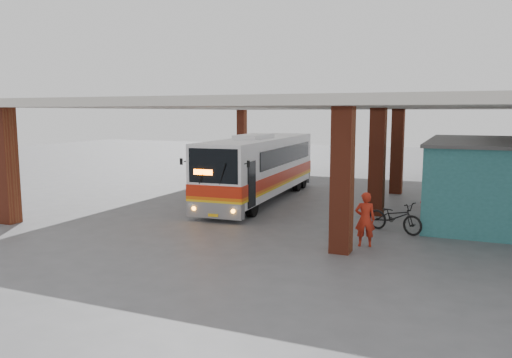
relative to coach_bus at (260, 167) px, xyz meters
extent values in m
plane|color=#515154|center=(2.69, -4.35, -1.58)|extent=(90.00, 90.00, 0.00)
cube|color=maroon|center=(5.69, -7.35, 0.60)|extent=(0.60, 0.60, 4.35)
cube|color=maroon|center=(5.69, -1.35, 0.60)|extent=(0.60, 0.60, 4.35)
cube|color=maroon|center=(5.69, 4.65, 0.60)|extent=(0.60, 0.60, 4.35)
cube|color=maroon|center=(-6.81, -8.35, 0.60)|extent=(0.60, 0.60, 4.35)
cube|color=maroon|center=(-6.81, 12.65, 0.60)|extent=(0.60, 0.60, 4.35)
cube|color=beige|center=(3.19, 2.15, 2.92)|extent=(21.00, 23.00, 0.30)
cube|color=#2A6869|center=(10.19, -0.35, -0.08)|extent=(5.00, 8.00, 3.00)
cube|color=#4E4E4E|center=(10.19, -0.35, 1.47)|extent=(5.20, 8.20, 0.12)
cube|color=#153A39|center=(7.67, -1.85, -0.53)|extent=(0.08, 0.95, 2.10)
cube|color=black|center=(7.67, 1.15, 0.22)|extent=(0.08, 1.20, 1.00)
cube|color=black|center=(7.64, 1.15, 0.22)|extent=(0.04, 1.30, 1.10)
cube|color=white|center=(0.00, 0.03, 0.13)|extent=(2.91, 10.94, 2.52)
cube|color=white|center=(0.05, -0.87, 1.49)|extent=(1.24, 2.77, 0.23)
cube|color=gray|center=(0.32, -5.21, -1.08)|extent=(2.29, 0.50, 0.63)
cube|color=red|center=(0.00, 0.03, -0.36)|extent=(2.95, 10.94, 0.45)
cube|color=orange|center=(0.00, 0.03, -0.65)|extent=(2.95, 10.94, 0.12)
cube|color=yellow|center=(0.00, 0.03, -0.75)|extent=(2.95, 10.94, 0.09)
cube|color=black|center=(0.33, -5.33, 0.60)|extent=(2.01, 0.22, 1.31)
cube|color=black|center=(-1.18, 0.68, 0.58)|extent=(0.54, 8.10, 0.81)
cube|color=black|center=(1.09, 0.82, 0.58)|extent=(0.54, 8.10, 0.81)
cube|color=#FF5905|center=(-0.08, -5.41, 0.36)|extent=(0.77, 0.10, 0.20)
sphere|color=orange|center=(-0.48, -5.45, -1.06)|extent=(0.16, 0.16, 0.16)
sphere|color=orange|center=(1.14, -5.35, -1.06)|extent=(0.16, 0.16, 0.16)
cube|color=yellow|center=(0.33, -5.41, -1.26)|extent=(0.41, 0.05, 0.11)
cylinder|color=black|center=(-0.72, -3.81, -1.13)|extent=(0.34, 0.92, 0.90)
cylinder|color=black|center=(1.17, -3.69, -1.13)|extent=(0.34, 0.92, 0.90)
cylinder|color=black|center=(-1.14, 3.12, -1.13)|extent=(0.34, 0.92, 0.90)
cylinder|color=black|center=(0.75, 3.24, -1.13)|extent=(0.34, 0.92, 0.90)
cylinder|color=black|center=(-1.21, 4.29, -1.13)|extent=(0.34, 0.92, 0.90)
cylinder|color=black|center=(0.68, 4.41, -1.13)|extent=(0.34, 0.92, 0.90)
imported|color=black|center=(6.83, -4.13, -1.03)|extent=(2.21, 1.48, 1.10)
imported|color=red|center=(6.22, -6.39, -0.72)|extent=(0.71, 0.56, 1.72)
cube|color=red|center=(7.46, 1.15, -1.34)|extent=(0.45, 0.45, 0.06)
cube|color=red|center=(7.65, 1.16, -1.06)|extent=(0.07, 0.44, 0.63)
cylinder|color=black|center=(7.29, 0.97, -1.47)|extent=(0.03, 0.03, 0.21)
cylinder|color=black|center=(7.64, 0.98, -1.47)|extent=(0.03, 0.03, 0.21)
cylinder|color=black|center=(7.28, 1.32, -1.47)|extent=(0.03, 0.03, 0.21)
cylinder|color=black|center=(7.63, 1.34, -1.47)|extent=(0.03, 0.03, 0.21)
camera|label=1|loc=(9.09, -21.74, 2.59)|focal=35.00mm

